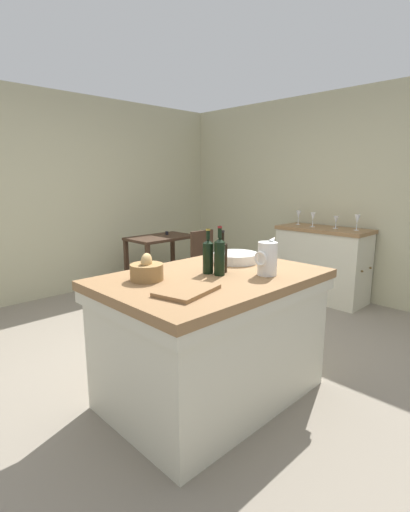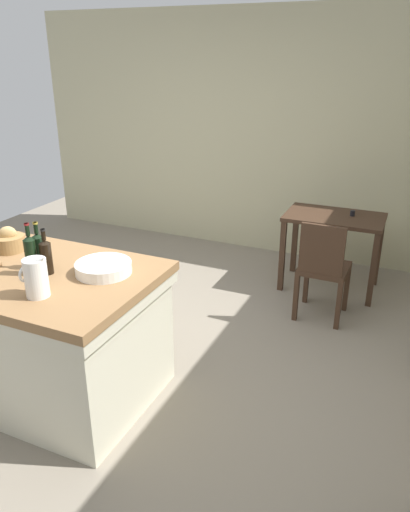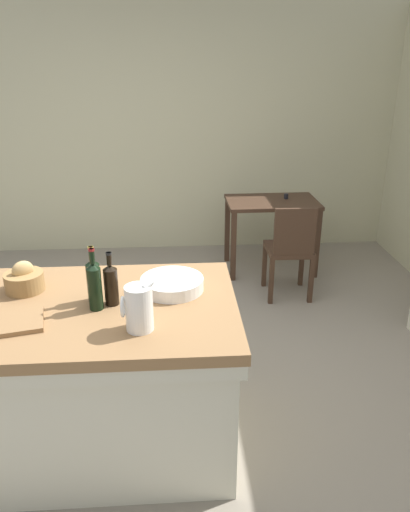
# 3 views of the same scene
# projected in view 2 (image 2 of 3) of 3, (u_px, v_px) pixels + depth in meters

# --- Properties ---
(ground_plane) EXTENTS (6.76, 6.76, 0.00)m
(ground_plane) POSITION_uv_depth(u_px,v_px,m) (133.00, 357.00, 3.79)
(ground_plane) COLOR gray
(wall_back) EXTENTS (5.32, 0.12, 2.60)m
(wall_back) POSITION_uv_depth(u_px,v_px,m) (252.00, 135.00, 5.47)
(wall_back) COLOR #B7B28E
(wall_back) RESTS_ON ground
(island_table) EXTENTS (1.50, 1.02, 0.89)m
(island_table) POSITION_uv_depth(u_px,v_px,m) (44.00, 328.00, 3.26)
(island_table) COLOR olive
(island_table) RESTS_ON ground
(writing_desk) EXTENTS (0.91, 0.57, 0.79)m
(writing_desk) POSITION_uv_depth(u_px,v_px,m) (334.00, 228.00, 4.68)
(writing_desk) COLOR #3D281C
(writing_desk) RESTS_ON ground
(wooden_chair) EXTENTS (0.40, 0.40, 0.89)m
(wooden_chair) POSITION_uv_depth(u_px,v_px,m) (323.00, 267.00, 4.16)
(wooden_chair) COLOR #3D281C
(wooden_chair) RESTS_ON ground
(pitcher) EXTENTS (0.17, 0.13, 0.26)m
(pitcher) POSITION_uv_depth(u_px,v_px,m) (36.00, 277.00, 2.74)
(pitcher) COLOR white
(pitcher) RESTS_ON island_table
(wash_bowl) EXTENTS (0.35, 0.35, 0.07)m
(wash_bowl) POSITION_uv_depth(u_px,v_px,m) (104.00, 268.00, 3.05)
(wash_bowl) COLOR white
(wash_bowl) RESTS_ON island_table
(bread_basket) EXTENTS (0.21, 0.21, 0.17)m
(bread_basket) POSITION_uv_depth(u_px,v_px,m) (9.00, 242.00, 3.39)
(bread_basket) COLOR olive
(bread_basket) RESTS_ON island_table
(wine_bottle_dark) EXTENTS (0.07, 0.07, 0.29)m
(wine_bottle_dark) POSITION_uv_depth(u_px,v_px,m) (46.00, 256.00, 3.02)
(wine_bottle_dark) COLOR black
(wine_bottle_dark) RESTS_ON island_table
(wine_bottle_amber) EXTENTS (0.07, 0.07, 0.31)m
(wine_bottle_amber) POSITION_uv_depth(u_px,v_px,m) (39.00, 250.00, 3.09)
(wine_bottle_amber) COLOR black
(wine_bottle_amber) RESTS_ON island_table
(wine_bottle_green) EXTENTS (0.07, 0.07, 0.33)m
(wine_bottle_green) POSITION_uv_depth(u_px,v_px,m) (31.00, 254.00, 3.00)
(wine_bottle_green) COLOR black
(wine_bottle_green) RESTS_ON island_table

